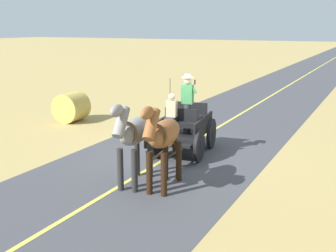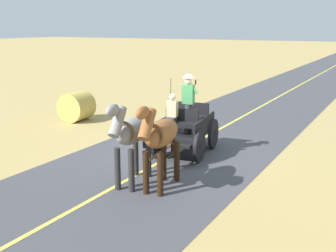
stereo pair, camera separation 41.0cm
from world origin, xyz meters
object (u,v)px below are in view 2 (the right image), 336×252
horse_drawn_carriage (186,128)px  horse_near_side (160,136)px  horse_off_side (131,133)px  hay_bale (77,107)px

horse_drawn_carriage → horse_near_side: (-0.78, 2.95, 0.51)m
horse_off_side → horse_near_side: bearing=-172.3°
horse_off_side → horse_drawn_carriage: bearing=-89.5°
horse_off_side → hay_bale: bearing=-39.5°
horse_near_side → horse_off_side: size_ratio=1.00×
hay_bale → horse_off_side: bearing=140.5°
horse_near_side → hay_bale: bearing=-35.7°
horse_drawn_carriage → hay_bale: 6.36m
horse_drawn_carriage → hay_bale: size_ratio=3.76×
horse_near_side → horse_drawn_carriage: bearing=-75.2°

